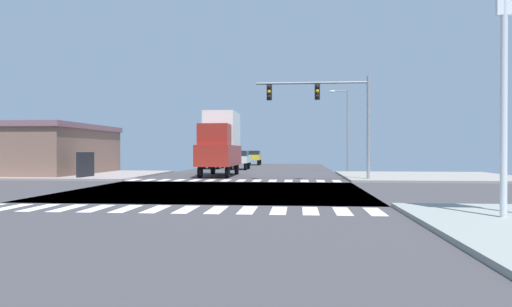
% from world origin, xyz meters
% --- Properties ---
extents(ground, '(90.00, 90.00, 0.05)m').
position_xyz_m(ground, '(0.00, 0.00, -0.03)').
color(ground, '#3E3B3F').
extents(sidewalk_corner_ne, '(12.00, 12.00, 0.14)m').
position_xyz_m(sidewalk_corner_ne, '(13.00, 12.00, 0.07)').
color(sidewalk_corner_ne, gray).
rests_on(sidewalk_corner_ne, ground).
extents(sidewalk_corner_nw, '(12.00, 12.00, 0.14)m').
position_xyz_m(sidewalk_corner_nw, '(-13.00, 12.00, 0.07)').
color(sidewalk_corner_nw, gray).
rests_on(sidewalk_corner_nw, ground).
extents(crosswalk_near, '(13.50, 2.00, 0.01)m').
position_xyz_m(crosswalk_near, '(-0.25, -7.30, 0.00)').
color(crosswalk_near, white).
rests_on(crosswalk_near, ground).
extents(crosswalk_far, '(13.50, 2.00, 0.01)m').
position_xyz_m(crosswalk_far, '(-0.25, 7.30, 0.00)').
color(crosswalk_far, white).
rests_on(crosswalk_far, ground).
extents(traffic_signal_mast, '(7.13, 0.55, 6.57)m').
position_xyz_m(traffic_signal_mast, '(5.46, 7.48, 4.87)').
color(traffic_signal_mast, gray).
rests_on(traffic_signal_mast, ground).
extents(street_lamp, '(1.78, 0.32, 7.42)m').
position_xyz_m(street_lamp, '(8.05, 20.73, 4.48)').
color(street_lamp, gray).
rests_on(street_lamp, ground).
extents(bank_building, '(14.42, 11.29, 3.91)m').
position_xyz_m(bank_building, '(-18.26, 12.66, 1.96)').
color(bank_building, '#826151').
rests_on(bank_building, ground).
extents(sedan_nearside_1, '(1.80, 4.30, 1.88)m').
position_xyz_m(sedan_nearside_1, '(-5.00, 34.19, 1.12)').
color(sedan_nearside_1, black).
rests_on(sedan_nearside_1, ground).
extents(sedan_crossing_3, '(1.80, 4.30, 1.88)m').
position_xyz_m(sedan_crossing_3, '(-5.00, 26.18, 1.12)').
color(sedan_crossing_3, black).
rests_on(sedan_crossing_3, ground).
extents(sedan_leading_4, '(1.80, 4.30, 1.88)m').
position_xyz_m(sedan_leading_4, '(-2.00, 24.50, 1.12)').
color(sedan_leading_4, black).
rests_on(sedan_leading_4, ground).
extents(sedan_trailing_5, '(1.80, 4.30, 1.88)m').
position_xyz_m(sedan_trailing_5, '(-2.00, 39.08, 1.12)').
color(sedan_trailing_5, black).
rests_on(sedan_trailing_5, ground).
extents(box_truck_middle_1, '(2.40, 7.20, 4.85)m').
position_xyz_m(box_truck_middle_1, '(-2.00, 12.59, 2.56)').
color(box_truck_middle_1, black).
rests_on(box_truck_middle_1, ground).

